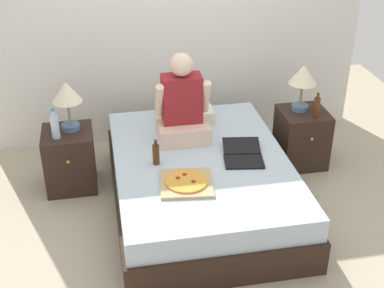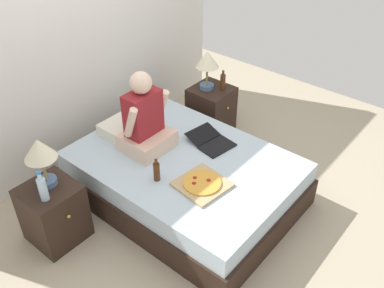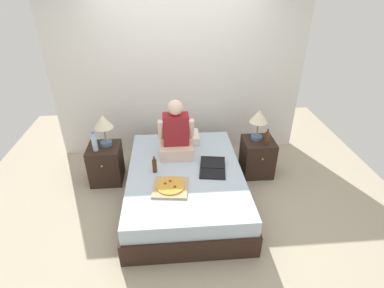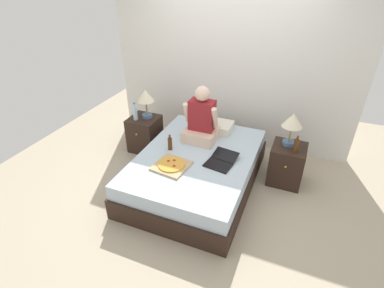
{
  "view_description": "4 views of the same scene",
  "coord_description": "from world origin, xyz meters",
  "px_view_note": "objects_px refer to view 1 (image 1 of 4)",
  "views": [
    {
      "loc": [
        -0.78,
        -3.73,
        2.77
      ],
      "look_at": [
        -0.12,
        -0.2,
        0.74
      ],
      "focal_mm": 50.0,
      "sensor_mm": 36.0,
      "label": 1
    },
    {
      "loc": [
        -2.35,
        -2.04,
        2.9
      ],
      "look_at": [
        -0.12,
        -0.19,
        0.79
      ],
      "focal_mm": 40.0,
      "sensor_mm": 36.0,
      "label": 2
    },
    {
      "loc": [
        -0.17,
        -3.12,
        2.65
      ],
      "look_at": [
        0.09,
        0.04,
        0.82
      ],
      "focal_mm": 28.0,
      "sensor_mm": 36.0,
      "label": 3
    },
    {
      "loc": [
        1.18,
        -3.02,
        2.63
      ],
      "look_at": [
        -0.02,
        -0.13,
        0.71
      ],
      "focal_mm": 28.0,
      "sensor_mm": 36.0,
      "label": 4
    }
  ],
  "objects_px": {
    "person_seated": "(182,108)",
    "lamp_on_left_nightstand": "(67,95)",
    "lamp_on_right_nightstand": "(303,78)",
    "laptop": "(243,156)",
    "pizza_box": "(186,183)",
    "bed": "(201,183)",
    "water_bottle": "(55,126)",
    "beer_bottle_on_bed": "(156,154)",
    "nightstand_left": "(70,159)",
    "nightstand_right": "(301,137)",
    "beer_bottle": "(317,106)"
  },
  "relations": [
    {
      "from": "lamp_on_left_nightstand",
      "to": "lamp_on_right_nightstand",
      "type": "relative_size",
      "value": 1.0
    },
    {
      "from": "nightstand_left",
      "to": "lamp_on_left_nightstand",
      "type": "bearing_deg",
      "value": 51.37
    },
    {
      "from": "pizza_box",
      "to": "laptop",
      "type": "bearing_deg",
      "value": 29.36
    },
    {
      "from": "beer_bottle",
      "to": "water_bottle",
      "type": "bearing_deg",
      "value": 179.76
    },
    {
      "from": "nightstand_left",
      "to": "lamp_on_right_nightstand",
      "type": "height_order",
      "value": "lamp_on_right_nightstand"
    },
    {
      "from": "person_seated",
      "to": "pizza_box",
      "type": "xyz_separation_m",
      "value": [
        -0.1,
        -0.76,
        -0.27
      ]
    },
    {
      "from": "person_seated",
      "to": "nightstand_right",
      "type": "bearing_deg",
      "value": 6.43
    },
    {
      "from": "lamp_on_left_nightstand",
      "to": "lamp_on_right_nightstand",
      "type": "distance_m",
      "value": 2.13
    },
    {
      "from": "bed",
      "to": "beer_bottle",
      "type": "height_order",
      "value": "beer_bottle"
    },
    {
      "from": "water_bottle",
      "to": "lamp_on_right_nightstand",
      "type": "relative_size",
      "value": 0.61
    },
    {
      "from": "lamp_on_left_nightstand",
      "to": "bed",
      "type": "bearing_deg",
      "value": -28.71
    },
    {
      "from": "beer_bottle",
      "to": "beer_bottle_on_bed",
      "type": "height_order",
      "value": "beer_bottle"
    },
    {
      "from": "nightstand_left",
      "to": "beer_bottle_on_bed",
      "type": "xyz_separation_m",
      "value": [
        0.72,
        -0.54,
        0.29
      ]
    },
    {
      "from": "bed",
      "to": "beer_bottle",
      "type": "xyz_separation_m",
      "value": [
        1.17,
        0.43,
        0.42
      ]
    },
    {
      "from": "nightstand_right",
      "to": "bed",
      "type": "bearing_deg",
      "value": -154.25
    },
    {
      "from": "beer_bottle_on_bed",
      "to": "beer_bottle",
      "type": "bearing_deg",
      "value": 15.95
    },
    {
      "from": "pizza_box",
      "to": "beer_bottle_on_bed",
      "type": "xyz_separation_m",
      "value": [
        -0.19,
        0.35,
        0.07
      ]
    },
    {
      "from": "nightstand_left",
      "to": "person_seated",
      "type": "xyz_separation_m",
      "value": [
        1.01,
        -0.13,
        0.49
      ]
    },
    {
      "from": "laptop",
      "to": "beer_bottle_on_bed",
      "type": "relative_size",
      "value": 2.08
    },
    {
      "from": "lamp_on_left_nightstand",
      "to": "laptop",
      "type": "height_order",
      "value": "lamp_on_left_nightstand"
    },
    {
      "from": "water_bottle",
      "to": "person_seated",
      "type": "relative_size",
      "value": 0.35
    },
    {
      "from": "nightstand_left",
      "to": "lamp_on_right_nightstand",
      "type": "relative_size",
      "value": 1.23
    },
    {
      "from": "bed",
      "to": "pizza_box",
      "type": "height_order",
      "value": "pizza_box"
    },
    {
      "from": "pizza_box",
      "to": "lamp_on_right_nightstand",
      "type": "bearing_deg",
      "value": 36.75
    },
    {
      "from": "lamp_on_left_nightstand",
      "to": "laptop",
      "type": "distance_m",
      "value": 1.59
    },
    {
      "from": "nightstand_right",
      "to": "person_seated",
      "type": "height_order",
      "value": "person_seated"
    },
    {
      "from": "laptop",
      "to": "pizza_box",
      "type": "relative_size",
      "value": 1.03
    },
    {
      "from": "bed",
      "to": "nightstand_right",
      "type": "xyz_separation_m",
      "value": [
        1.1,
        0.53,
        0.04
      ]
    },
    {
      "from": "nightstand_left",
      "to": "beer_bottle_on_bed",
      "type": "distance_m",
      "value": 0.95
    },
    {
      "from": "water_bottle",
      "to": "laptop",
      "type": "xyz_separation_m",
      "value": [
        1.52,
        -0.5,
        -0.17
      ]
    },
    {
      "from": "water_bottle",
      "to": "beer_bottle_on_bed",
      "type": "height_order",
      "value": "water_bottle"
    },
    {
      "from": "nightstand_left",
      "to": "lamp_on_left_nightstand",
      "type": "height_order",
      "value": "lamp_on_left_nightstand"
    },
    {
      "from": "laptop",
      "to": "water_bottle",
      "type": "bearing_deg",
      "value": 161.73
    },
    {
      "from": "nightstand_left",
      "to": "beer_bottle",
      "type": "distance_m",
      "value": 2.31
    },
    {
      "from": "lamp_on_right_nightstand",
      "to": "beer_bottle_on_bed",
      "type": "relative_size",
      "value": 2.05
    },
    {
      "from": "water_bottle",
      "to": "lamp_on_right_nightstand",
      "type": "xyz_separation_m",
      "value": [
        2.25,
        0.14,
        0.22
      ]
    },
    {
      "from": "beer_bottle",
      "to": "bed",
      "type": "bearing_deg",
      "value": -159.78
    },
    {
      "from": "water_bottle",
      "to": "laptop",
      "type": "height_order",
      "value": "water_bottle"
    },
    {
      "from": "lamp_on_right_nightstand",
      "to": "laptop",
      "type": "xyz_separation_m",
      "value": [
        -0.73,
        -0.64,
        -0.39
      ]
    },
    {
      "from": "lamp_on_right_nightstand",
      "to": "laptop",
      "type": "relative_size",
      "value": 0.98
    },
    {
      "from": "laptop",
      "to": "pizza_box",
      "type": "bearing_deg",
      "value": -150.64
    },
    {
      "from": "beer_bottle_on_bed",
      "to": "pizza_box",
      "type": "bearing_deg",
      "value": -61.77
    },
    {
      "from": "lamp_on_right_nightstand",
      "to": "water_bottle",
      "type": "bearing_deg",
      "value": -176.44
    },
    {
      "from": "bed",
      "to": "lamp_on_right_nightstand",
      "type": "height_order",
      "value": "lamp_on_right_nightstand"
    },
    {
      "from": "nightstand_left",
      "to": "nightstand_right",
      "type": "xyz_separation_m",
      "value": [
        2.2,
        0.0,
        0.0
      ]
    },
    {
      "from": "laptop",
      "to": "bed",
      "type": "bearing_deg",
      "value": 169.81
    },
    {
      "from": "person_seated",
      "to": "lamp_on_left_nightstand",
      "type": "bearing_deg",
      "value": 169.24
    },
    {
      "from": "beer_bottle",
      "to": "laptop",
      "type": "distance_m",
      "value": 0.98
    },
    {
      "from": "lamp_on_right_nightstand",
      "to": "pizza_box",
      "type": "height_order",
      "value": "lamp_on_right_nightstand"
    },
    {
      "from": "nightstand_left",
      "to": "person_seated",
      "type": "distance_m",
      "value": 1.13
    }
  ]
}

